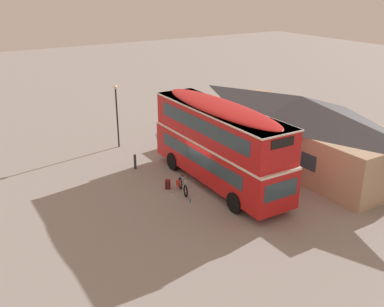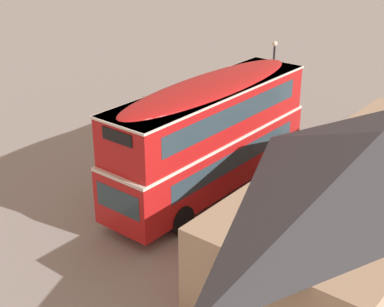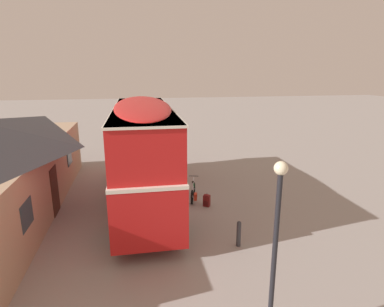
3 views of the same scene
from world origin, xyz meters
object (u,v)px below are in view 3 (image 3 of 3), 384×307
street_lamp (276,239)px  kerb_bollard (239,233)px  double_decker_bus (144,149)px  backpack_on_ground (207,200)px  touring_bicycle (193,193)px  water_bottle_clear_plastic (207,195)px  water_bottle_blue_sports (194,188)px

street_lamp → kerb_bollard: 4.85m
double_decker_bus → backpack_on_ground: bearing=-109.9°
touring_bicycle → street_lamp: (-8.63, -0.09, 2.37)m
street_lamp → kerb_bollard: street_lamp is taller
water_bottle_clear_plastic → water_bottle_blue_sports: 1.19m
double_decker_bus → kerb_bollard: double_decker_bus is taller
touring_bicycle → water_bottle_blue_sports: size_ratio=7.16×
kerb_bollard → water_bottle_clear_plastic: bearing=1.0°
double_decker_bus → street_lamp: (-8.82, -2.39, 0.10)m
water_bottle_clear_plastic → kerb_bollard: bearing=-179.0°
backpack_on_ground → street_lamp: size_ratio=0.13×
touring_bicycle → backpack_on_ground: 0.95m
water_bottle_clear_plastic → touring_bicycle: bearing=104.0°
water_bottle_clear_plastic → water_bottle_blue_sports: water_bottle_blue_sports is taller
double_decker_bus → touring_bicycle: (-0.19, -2.30, -2.27)m
backpack_on_ground → kerb_bollard: bearing=-174.6°
double_decker_bus → water_bottle_clear_plastic: 3.95m
double_decker_bus → touring_bicycle: bearing=-94.6°
touring_bicycle → backpack_on_ground: size_ratio=2.93×
backpack_on_ground → water_bottle_clear_plastic: (1.00, -0.26, -0.20)m
street_lamp → kerb_bollard: (4.23, -0.72, -2.25)m
water_bottle_blue_sports → kerb_bollard: 5.73m
backpack_on_ground → street_lamp: street_lamp is taller
water_bottle_clear_plastic → kerb_bollard: kerb_bollard is taller
water_bottle_clear_plastic → backpack_on_ground: bearing=165.7°
water_bottle_blue_sports → street_lamp: street_lamp is taller
backpack_on_ground → kerb_bollard: 3.60m
street_lamp → backpack_on_ground: bearing=-2.8°
water_bottle_blue_sports → backpack_on_ground: bearing=-175.5°
water_bottle_clear_plastic → kerb_bollard: (-4.58, -0.08, 0.40)m
backpack_on_ground → kerb_bollard: kerb_bollard is taller
backpack_on_ground → kerb_bollard: size_ratio=0.60×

